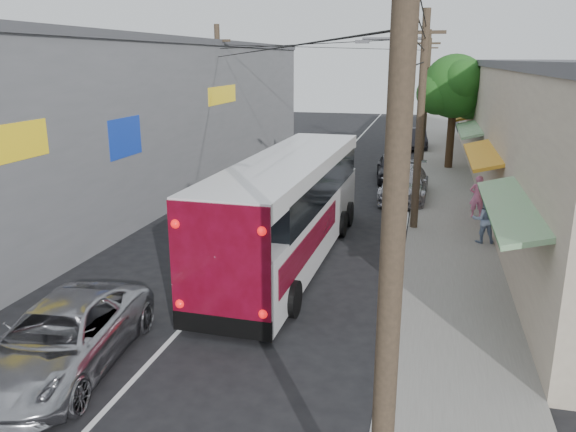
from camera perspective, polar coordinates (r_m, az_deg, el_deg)
name	(u,v)px	position (r m, az deg, el deg)	size (l,w,h in m)	color
ground	(108,408)	(11.62, -17.86, -18.04)	(120.00, 120.00, 0.00)	black
sidewalk	(445,190)	(28.77, 15.65, 2.55)	(3.00, 80.00, 0.12)	slate
building_right	(543,125)	(30.72, 24.47, 8.40)	(7.09, 40.00, 6.25)	#B9AC93
building_left	(144,113)	(29.70, -14.43, 10.07)	(7.20, 36.00, 7.25)	slate
utility_poles	(380,105)	(28.57, 9.35, 11.10)	(11.80, 45.28, 8.00)	#473828
street_tree	(456,89)	(34.15, 16.66, 12.30)	(4.40, 4.00, 6.60)	#3F2B19
coach_bus	(290,207)	(17.92, 0.20, 0.92)	(2.95, 11.74, 3.36)	silver
jeepney	(61,339)	(12.81, -22.06, -11.47)	(2.36, 5.12, 1.42)	#AAAAB1
parked_suv	(405,183)	(26.67, 11.75, 3.30)	(2.07, 5.10, 1.48)	#A4A4AC
parked_car_mid	(393,167)	(30.68, 10.61, 4.89)	(1.67, 4.14, 1.41)	#252429
parked_car_far	(415,139)	(42.12, 12.75, 7.67)	(1.52, 4.34, 1.43)	black
pedestrian_near	(477,196)	(23.80, 18.68, 1.89)	(0.62, 0.41, 1.71)	pink
pedestrian_far	(484,219)	(20.56, 19.29, -0.33)	(0.81, 0.63, 1.66)	#7F95B9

